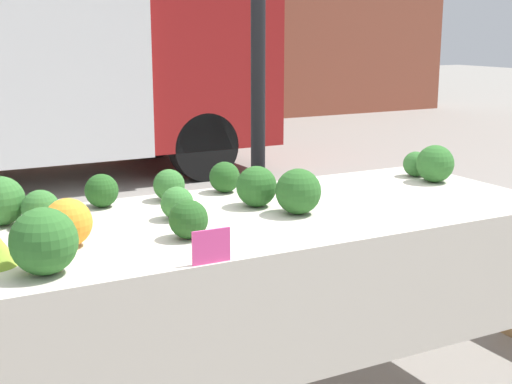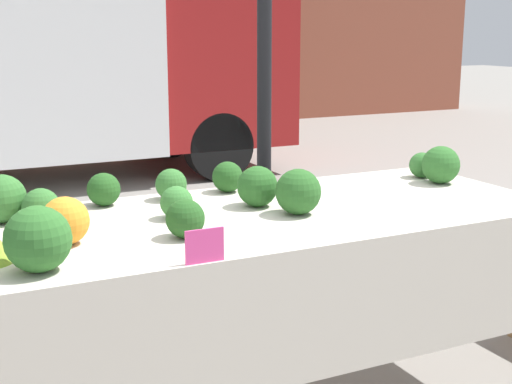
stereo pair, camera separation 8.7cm
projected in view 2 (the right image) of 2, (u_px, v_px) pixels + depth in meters
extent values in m
cylinder|color=black|center=(264.00, 96.00, 3.40)|extent=(0.07, 0.07, 2.26)
cube|color=maroon|center=(202.00, 55.00, 7.43)|extent=(1.40, 1.67, 1.76)
cylinder|color=black|center=(218.00, 146.00, 6.93)|extent=(0.66, 0.22, 0.66)
cylinder|color=black|center=(169.00, 128.00, 8.20)|extent=(0.66, 0.22, 0.66)
cube|color=beige|center=(256.00, 217.00, 2.64)|extent=(2.29, 0.93, 0.03)
cube|color=beige|center=(318.00, 319.00, 2.29)|extent=(2.29, 0.01, 0.43)
cylinder|color=black|center=(417.00, 249.00, 3.54)|extent=(0.05, 0.05, 0.75)
sphere|color=orange|center=(65.00, 221.00, 2.24)|extent=(0.15, 0.15, 0.15)
sphere|color=#336B2D|center=(422.00, 165.00, 3.25)|extent=(0.12, 0.12, 0.12)
sphere|color=#285B23|center=(257.00, 186.00, 2.72)|extent=(0.16, 0.16, 0.16)
sphere|color=#2D6628|center=(441.00, 165.00, 3.12)|extent=(0.17, 0.17, 0.17)
sphere|color=#23511E|center=(228.00, 177.00, 2.96)|extent=(0.13, 0.13, 0.13)
sphere|color=#23511E|center=(104.00, 189.00, 2.73)|extent=(0.13, 0.13, 0.13)
sphere|color=#336B2D|center=(171.00, 184.00, 2.83)|extent=(0.13, 0.13, 0.13)
sphere|color=#336B2D|center=(41.00, 207.00, 2.46)|extent=(0.13, 0.13, 0.13)
sphere|color=#336B2D|center=(2.00, 199.00, 2.49)|extent=(0.17, 0.17, 0.17)
sphere|color=#2D6628|center=(38.00, 239.00, 1.98)|extent=(0.19, 0.19, 0.19)
sphere|color=#285B23|center=(298.00, 192.00, 2.60)|extent=(0.17, 0.17, 0.17)
sphere|color=#23511E|center=(185.00, 219.00, 2.31)|extent=(0.13, 0.13, 0.13)
sphere|color=#387533|center=(177.00, 202.00, 2.55)|extent=(0.12, 0.12, 0.12)
cube|color=#EF4793|center=(205.00, 246.00, 2.07)|extent=(0.12, 0.01, 0.10)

